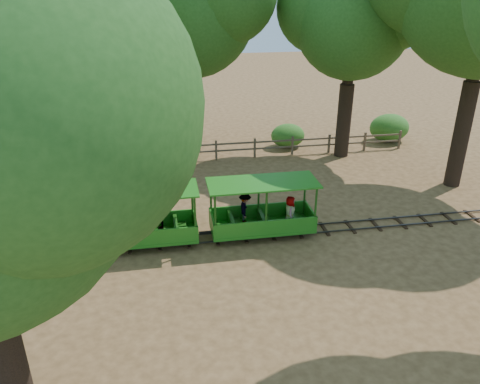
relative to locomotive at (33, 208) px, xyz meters
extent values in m
plane|color=#A37446|center=(7.93, -0.06, -1.69)|extent=(90.00, 90.00, 0.00)
cube|color=#3F3D3A|center=(7.93, -0.36, -1.61)|extent=(22.00, 0.05, 0.05)
cube|color=#3F3D3A|center=(7.93, 0.24, -1.61)|extent=(22.00, 0.05, 0.05)
cube|color=#382314|center=(7.93, -0.06, -1.66)|extent=(0.12, 1.00, 0.05)
cube|color=#382314|center=(2.93, -0.06, -1.66)|extent=(0.12, 1.00, 0.05)
cube|color=#382314|center=(12.93, -0.06, -1.66)|extent=(0.12, 1.00, 0.05)
cube|color=black|center=(0.15, -0.06, -1.40)|extent=(2.23, 0.71, 0.18)
cylinder|color=black|center=(-0.20, -0.06, -1.03)|extent=(1.42, 0.57, 0.57)
cylinder|color=black|center=(-0.76, -0.06, -0.52)|extent=(0.16, 0.16, 0.45)
sphere|color=#B48C2B|center=(-0.15, -0.06, -0.73)|extent=(0.26, 0.26, 0.26)
cylinder|color=#B48C2B|center=(-0.40, -0.06, -0.71)|extent=(0.10, 0.10, 0.10)
cube|color=black|center=(0.81, -0.06, -1.03)|extent=(0.91, 0.71, 0.56)
cube|color=black|center=(0.81, -0.06, -0.74)|extent=(0.96, 0.77, 0.04)
cone|color=black|center=(-1.06, -0.06, -1.42)|extent=(0.46, 0.65, 0.65)
cylinder|color=#B48C2B|center=(-0.94, -0.06, -0.93)|extent=(0.10, 0.14, 0.14)
cylinder|color=maroon|center=(-0.61, -0.42, -1.40)|extent=(0.36, 0.06, 0.36)
cylinder|color=maroon|center=(-0.61, 0.31, -1.40)|extent=(0.36, 0.06, 0.36)
cylinder|color=maroon|center=(0.05, -0.42, -1.40)|extent=(0.36, 0.06, 0.36)
cylinder|color=maroon|center=(0.05, 0.31, -1.40)|extent=(0.36, 0.06, 0.36)
cylinder|color=maroon|center=(0.71, -0.42, -1.40)|extent=(0.36, 0.06, 0.36)
cylinder|color=maroon|center=(0.71, 0.31, -1.40)|extent=(0.36, 0.06, 0.36)
sphere|color=white|center=(-0.66, -0.01, 0.05)|extent=(0.91, 0.91, 0.91)
sphere|color=white|center=(-0.25, 0.04, 0.41)|extent=(1.22, 1.22, 1.22)
sphere|color=white|center=(0.46, 0.09, 0.71)|extent=(1.01, 1.01, 1.01)
imported|color=white|center=(0.76, -0.14, 0.21)|extent=(0.62, 0.77, 1.86)
cube|color=#23791A|center=(3.43, -0.06, -1.35)|extent=(3.64, 1.39, 0.11)
cube|color=#1A5012|center=(3.43, -0.06, -1.48)|extent=(3.28, 0.54, 0.15)
cube|color=#23791A|center=(3.43, -0.71, -1.03)|extent=(3.64, 0.06, 0.54)
cube|color=#23791A|center=(3.43, 0.59, -1.03)|extent=(3.64, 0.06, 0.54)
cube|color=#23791A|center=(3.43, -0.06, 0.36)|extent=(3.80, 1.55, 0.05)
cylinder|color=#1A5012|center=(1.69, -0.69, -0.49)|extent=(0.07, 0.07, 1.71)
cylinder|color=#1A5012|center=(1.69, 0.57, -0.49)|extent=(0.07, 0.07, 1.71)
cylinder|color=#1A5012|center=(5.16, -0.69, -0.49)|extent=(0.07, 0.07, 1.71)
cylinder|color=#1A5012|center=(5.16, 0.57, -0.49)|extent=(0.07, 0.07, 1.71)
cube|color=#1A5012|center=(2.33, -0.06, -1.08)|extent=(0.13, 1.18, 0.43)
cube|color=#1A5012|center=(3.43, -0.06, -1.08)|extent=(0.13, 1.18, 0.43)
cube|color=#1A5012|center=(4.52, -0.06, -1.08)|extent=(0.13, 1.18, 0.43)
cylinder|color=black|center=(2.26, -0.42, -1.44)|extent=(0.30, 0.06, 0.30)
cylinder|color=black|center=(2.26, 0.31, -1.44)|extent=(0.30, 0.06, 0.30)
cylinder|color=black|center=(4.59, -0.42, -1.44)|extent=(0.30, 0.06, 0.30)
cylinder|color=black|center=(4.59, 0.31, -1.44)|extent=(0.30, 0.06, 0.30)
imported|color=gray|center=(2.68, -0.31, -0.71)|extent=(0.48, 0.60, 1.18)
imported|color=gray|center=(4.04, 0.29, -0.76)|extent=(0.27, 0.63, 1.07)
cube|color=#23791A|center=(7.56, -0.06, -1.35)|extent=(3.64, 1.39, 0.11)
cube|color=#1A5012|center=(7.56, -0.06, -1.48)|extent=(3.28, 0.54, 0.15)
cube|color=#23791A|center=(7.56, -0.71, -1.03)|extent=(3.64, 0.06, 0.54)
cube|color=#23791A|center=(7.56, 0.59, -1.03)|extent=(3.64, 0.06, 0.54)
cube|color=#23791A|center=(7.56, -0.06, 0.36)|extent=(3.80, 1.55, 0.05)
cylinder|color=#1A5012|center=(5.83, -0.69, -0.49)|extent=(0.07, 0.07, 1.71)
cylinder|color=#1A5012|center=(5.83, 0.57, -0.49)|extent=(0.07, 0.07, 1.71)
cylinder|color=#1A5012|center=(9.29, -0.69, -0.49)|extent=(0.07, 0.07, 1.71)
cylinder|color=#1A5012|center=(9.29, 0.57, -0.49)|extent=(0.07, 0.07, 1.71)
cube|color=#1A5012|center=(6.47, -0.06, -1.08)|extent=(0.13, 1.18, 0.43)
cube|color=#1A5012|center=(7.56, -0.06, -1.08)|extent=(0.13, 1.18, 0.43)
cube|color=#1A5012|center=(8.65, -0.06, -1.08)|extent=(0.13, 1.18, 0.43)
cylinder|color=black|center=(6.39, -0.42, -1.44)|extent=(0.30, 0.06, 0.30)
cylinder|color=black|center=(6.39, 0.31, -1.44)|extent=(0.30, 0.06, 0.30)
cylinder|color=black|center=(8.72, -0.42, -1.44)|extent=(0.30, 0.06, 0.30)
cylinder|color=black|center=(8.72, 0.31, -1.44)|extent=(0.30, 0.06, 0.30)
imported|color=gray|center=(7.00, 0.24, -0.71)|extent=(0.59, 0.84, 1.17)
imported|color=gray|center=(8.49, -0.34, -0.70)|extent=(0.49, 0.65, 1.19)
cylinder|color=#2D2116|center=(-0.57, 5.94, 0.33)|extent=(0.70, 0.70, 4.04)
cylinder|color=#2D2116|center=(-0.57, 5.94, 3.50)|extent=(0.52, 0.53, 2.31)
sphere|color=#23531A|center=(-0.57, 5.94, 5.72)|extent=(7.06, 7.06, 7.06)
cylinder|color=#2D2116|center=(5.93, 9.44, 0.26)|extent=(0.66, 0.66, 3.90)
cylinder|color=#2D2116|center=(5.93, 9.44, 3.33)|extent=(0.50, 0.50, 2.23)
sphere|color=#23531A|center=(5.93, 9.44, 5.41)|extent=(6.45, 6.45, 6.45)
cylinder|color=#2D2116|center=(13.43, 7.44, 0.16)|extent=(0.72, 0.72, 3.70)
cylinder|color=#2D2116|center=(13.43, 7.44, 3.07)|extent=(0.54, 0.54, 2.11)
sphere|color=#23531A|center=(13.43, 7.44, 4.94)|extent=(5.45, 5.45, 5.45)
sphere|color=#23531A|center=(14.79, 6.62, 5.63)|extent=(4.09, 4.09, 4.09)
sphere|color=#23531A|center=(12.20, 8.39, 5.49)|extent=(4.36, 4.36, 4.36)
cylinder|color=#2D2116|center=(16.93, 2.94, 0.61)|extent=(0.68, 0.68, 4.60)
cylinder|color=#2D2116|center=(16.93, 2.94, 4.23)|extent=(0.51, 0.51, 2.63)
cylinder|color=#2D2116|center=(0.93, -6.56, -0.10)|extent=(0.64, 0.64, 3.17)
sphere|color=#23531A|center=(2.53, -7.52, 5.07)|extent=(4.82, 4.82, 4.82)
cube|color=brown|center=(-1.07, 7.94, -1.19)|extent=(0.10, 0.10, 1.00)
cube|color=brown|center=(0.93, 7.94, -1.19)|extent=(0.10, 0.10, 1.00)
cube|color=brown|center=(2.93, 7.94, -1.19)|extent=(0.10, 0.10, 1.00)
cube|color=brown|center=(4.93, 7.94, -1.19)|extent=(0.10, 0.10, 1.00)
cube|color=brown|center=(6.93, 7.94, -1.19)|extent=(0.10, 0.10, 1.00)
cube|color=brown|center=(8.93, 7.94, -1.19)|extent=(0.10, 0.10, 1.00)
cube|color=brown|center=(10.93, 7.94, -1.19)|extent=(0.10, 0.10, 1.00)
cube|color=brown|center=(12.93, 7.94, -1.19)|extent=(0.10, 0.10, 1.00)
cube|color=brown|center=(14.93, 7.94, -1.19)|extent=(0.10, 0.10, 1.00)
cube|color=brown|center=(16.93, 7.94, -1.19)|extent=(0.10, 0.10, 1.00)
cube|color=brown|center=(7.93, 7.94, -0.89)|extent=(18.00, 0.06, 0.08)
cube|color=brown|center=(7.93, 7.94, -1.24)|extent=(18.00, 0.06, 0.08)
ellipsoid|color=#2D6B1E|center=(-0.81, 9.24, -0.89)|extent=(2.31, 1.78, 1.60)
ellipsoid|color=#2D6B1E|center=(3.59, 9.24, -0.68)|extent=(2.91, 2.24, 2.02)
ellipsoid|color=#2D6B1E|center=(11.03, 9.24, -1.05)|extent=(1.85, 1.42, 1.28)
ellipsoid|color=#2D6B1E|center=(16.93, 9.24, -0.91)|extent=(2.24, 1.72, 1.55)
camera|label=1|loc=(4.28, -14.39, 6.72)|focal=35.00mm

